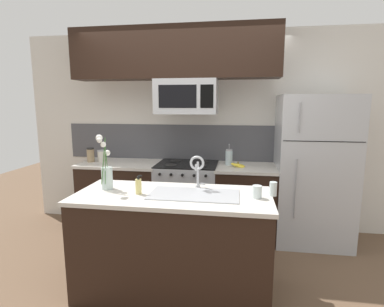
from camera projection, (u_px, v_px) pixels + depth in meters
name	position (u px, v px, depth m)	size (l,w,h in m)	color
ground_plane	(172.00, 269.00, 3.07)	(10.00, 10.00, 0.00)	brown
rear_partition	(214.00, 131.00, 4.06)	(5.20, 0.10, 2.60)	silver
splash_band	(191.00, 142.00, 4.07)	(3.50, 0.01, 0.48)	#4C4C51
back_counter_left	(122.00, 196.00, 4.01)	(1.04, 0.65, 0.91)	black
back_counter_right	(245.00, 202.00, 3.76)	(0.75, 0.65, 0.91)	black
stove_range	(187.00, 198.00, 3.87)	(0.76, 0.64, 0.93)	#B7BABF
microwave	(187.00, 97.00, 3.64)	(0.74, 0.40, 0.41)	#B7BABF
upper_cabinet_band	(174.00, 53.00, 3.55)	(2.49, 0.34, 0.60)	black
refrigerator	(313.00, 170.00, 3.59)	(0.87, 0.74, 1.77)	#B7BABF
storage_jar_tall	(91.00, 155.00, 3.95)	(0.10, 0.10, 0.19)	#997F5B
storage_jar_medium	(101.00, 156.00, 3.99)	(0.10, 0.10, 0.15)	silver
banana_bunch	(238.00, 165.00, 3.64)	(0.19, 0.12, 0.08)	yellow
french_press	(229.00, 157.00, 3.76)	(0.09, 0.09, 0.27)	silver
island_counter	(173.00, 243.00, 2.64)	(1.68, 0.73, 0.91)	black
kitchen_sink	(194.00, 203.00, 2.55)	(0.76, 0.39, 0.16)	#ADAFB5
sink_faucet	(197.00, 167.00, 2.69)	(0.14, 0.14, 0.31)	#B7BABF
dish_soap_bottle	(139.00, 186.00, 2.55)	(0.06, 0.05, 0.16)	#DBCC75
drinking_glass	(257.00, 192.00, 2.45)	(0.08, 0.08, 0.10)	silver
spare_glass	(273.00, 189.00, 2.50)	(0.06, 0.06, 0.12)	silver
flower_vase	(106.00, 173.00, 2.68)	(0.11, 0.16, 0.50)	silver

